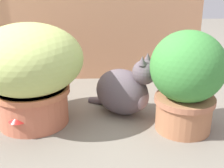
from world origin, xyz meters
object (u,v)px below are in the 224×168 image
(leafy_planter, at_px, (187,79))
(mushroom_ornament_red, at_px, (18,121))
(grass_planter, at_px, (30,69))
(mushroom_ornament_pink, at_px, (26,110))
(cat, at_px, (125,90))

(leafy_planter, distance_m, mushroom_ornament_red, 0.71)
(grass_planter, relative_size, mushroom_ornament_pink, 3.64)
(grass_planter, xyz_separation_m, cat, (0.42, 0.06, -0.13))
(grass_planter, xyz_separation_m, mushroom_ornament_pink, (-0.02, -0.07, -0.16))
(cat, xyz_separation_m, mushroom_ornament_red, (-0.45, -0.19, -0.05))
(grass_planter, relative_size, cat, 1.38)
(cat, bearing_deg, grass_planter, -172.00)
(cat, bearing_deg, mushroom_ornament_red, -157.17)
(leafy_planter, distance_m, mushroom_ornament_pink, 0.69)
(mushroom_ornament_pink, bearing_deg, leafy_planter, -2.68)
(cat, height_order, mushroom_ornament_red, cat)
(grass_planter, distance_m, mushroom_ornament_pink, 0.17)
(leafy_planter, height_order, cat, leafy_planter)
(leafy_planter, distance_m, cat, 0.30)
(grass_planter, bearing_deg, mushroom_ornament_red, -105.29)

